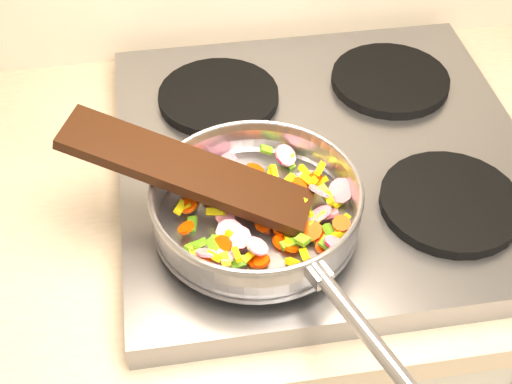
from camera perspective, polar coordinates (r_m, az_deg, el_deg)
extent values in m
cube|color=#939399|center=(1.07, 5.46, 2.61)|extent=(0.60, 0.60, 0.04)
cylinder|color=black|center=(0.93, -0.93, -2.80)|extent=(0.19, 0.19, 0.02)
cylinder|color=black|center=(0.99, 15.27, -0.81)|extent=(0.19, 0.19, 0.02)
cylinder|color=black|center=(1.13, -3.01, 7.64)|extent=(0.19, 0.19, 0.02)
cylinder|color=black|center=(1.19, 10.68, 8.81)|extent=(0.19, 0.19, 0.02)
cylinder|color=#9E9EA5|center=(0.92, 0.00, -2.22)|extent=(0.27, 0.27, 0.01)
torus|color=#9E9EA5|center=(0.90, 0.00, -0.93)|extent=(0.31, 0.31, 0.05)
torus|color=#9E9EA5|center=(0.88, 0.00, 0.18)|extent=(0.27, 0.27, 0.01)
cylinder|color=#9E9EA5|center=(0.77, 8.52, -10.72)|extent=(0.08, 0.18, 0.02)
cube|color=#9E9EA5|center=(0.81, 5.00, -6.54)|extent=(0.03, 0.04, 0.02)
cube|color=#5DAB1B|center=(0.92, 1.34, -0.51)|extent=(0.02, 0.02, 0.02)
cylinder|color=#C7134C|center=(0.97, -2.24, 2.40)|extent=(0.03, 0.03, 0.03)
cube|color=yellow|center=(0.85, -2.47, -5.43)|extent=(0.01, 0.02, 0.01)
cube|color=yellow|center=(0.90, -3.24, -1.59)|extent=(0.03, 0.02, 0.02)
cube|color=#5DAB1B|center=(0.93, 5.53, -0.06)|extent=(0.02, 0.02, 0.02)
cube|color=#5DAB1B|center=(0.89, 5.44, -4.10)|extent=(0.02, 0.02, 0.01)
cube|color=yellow|center=(0.94, -1.03, 0.20)|extent=(0.02, 0.02, 0.01)
cylinder|color=#C7134C|center=(0.97, 4.23, 1.28)|extent=(0.04, 0.04, 0.01)
cylinder|color=#F13B01|center=(0.86, 4.80, -5.79)|extent=(0.03, 0.03, 0.01)
cube|color=yellow|center=(0.96, -2.59, 1.19)|extent=(0.02, 0.03, 0.02)
cylinder|color=#F13B01|center=(0.91, -1.85, -0.64)|extent=(0.03, 0.03, 0.02)
cylinder|color=#C7134C|center=(0.97, 2.38, 2.95)|extent=(0.04, 0.04, 0.02)
cube|color=yellow|center=(0.85, -1.53, -5.02)|extent=(0.01, 0.02, 0.01)
cylinder|color=#C7134C|center=(0.88, -2.14, -3.24)|extent=(0.05, 0.04, 0.02)
cube|color=yellow|center=(0.94, 6.68, -0.76)|extent=(0.02, 0.02, 0.01)
cylinder|color=#C7134C|center=(0.90, -2.47, -1.97)|extent=(0.03, 0.03, 0.02)
cube|color=yellow|center=(0.88, -1.83, -3.20)|extent=(0.02, 0.02, 0.02)
cube|color=#5DAB1B|center=(0.96, -4.13, 1.90)|extent=(0.02, 0.03, 0.02)
cylinder|color=#F13B01|center=(0.94, -0.60, -0.36)|extent=(0.03, 0.03, 0.01)
cube|color=yellow|center=(0.89, 2.55, -3.85)|extent=(0.01, 0.03, 0.02)
cube|color=yellow|center=(0.89, 5.00, -2.20)|extent=(0.03, 0.02, 0.02)
cylinder|color=#C7134C|center=(0.98, -2.54, 1.94)|extent=(0.04, 0.04, 0.02)
cylinder|color=#F13B01|center=(0.94, -1.08, 1.12)|extent=(0.04, 0.04, 0.02)
cube|color=yellow|center=(0.96, 1.40, 1.66)|extent=(0.01, 0.02, 0.02)
cylinder|color=#F13B01|center=(0.93, 3.33, 0.53)|extent=(0.03, 0.03, 0.01)
cube|color=yellow|center=(0.87, -3.73, -4.97)|extent=(0.03, 0.02, 0.01)
cylinder|color=#C7134C|center=(0.95, -1.90, 0.72)|extent=(0.03, 0.03, 0.02)
cube|color=yellow|center=(0.85, -3.44, -5.14)|extent=(0.02, 0.02, 0.02)
cube|color=#5DAB1B|center=(0.90, 4.28, -2.20)|extent=(0.02, 0.02, 0.01)
cube|color=yellow|center=(0.93, -1.69, 0.59)|extent=(0.03, 0.02, 0.01)
cylinder|color=#F13B01|center=(0.93, -0.21, -0.55)|extent=(0.03, 0.03, 0.02)
cube|color=#5DAB1B|center=(0.98, 2.65, 2.42)|extent=(0.02, 0.02, 0.02)
cube|color=#5DAB1B|center=(0.94, -3.58, 0.71)|extent=(0.02, 0.02, 0.01)
cube|color=yellow|center=(0.94, 1.07, 0.22)|extent=(0.02, 0.02, 0.01)
cube|color=#5DAB1B|center=(0.91, -5.17, -2.58)|extent=(0.02, 0.02, 0.02)
cube|color=yellow|center=(0.90, 3.39, -1.65)|extent=(0.01, 0.03, 0.02)
cube|color=#5DAB1B|center=(0.87, -2.33, -3.82)|extent=(0.02, 0.02, 0.01)
cylinder|color=#C7134C|center=(0.91, 3.14, -1.44)|extent=(0.03, 0.03, 0.02)
cube|color=yellow|center=(0.86, 3.95, -5.09)|extent=(0.01, 0.03, 0.02)
cylinder|color=#F13B01|center=(0.89, 4.47, -3.12)|extent=(0.03, 0.04, 0.02)
cube|color=yellow|center=(0.84, 0.10, -7.07)|extent=(0.02, 0.01, 0.01)
cylinder|color=#F13B01|center=(0.93, 3.34, -0.05)|extent=(0.03, 0.03, 0.02)
cube|color=#5DAB1B|center=(0.92, 0.79, -0.66)|extent=(0.02, 0.02, 0.01)
cube|color=yellow|center=(0.97, 4.01, 1.57)|extent=(0.02, 0.03, 0.01)
cylinder|color=#C7134C|center=(0.86, -3.80, -4.86)|extent=(0.04, 0.03, 0.02)
cube|color=#5DAB1B|center=(0.93, -0.46, 0.55)|extent=(0.02, 0.02, 0.02)
cube|color=#5DAB1B|center=(0.98, 0.82, 3.41)|extent=(0.02, 0.01, 0.02)
cylinder|color=#C7134C|center=(0.93, -1.25, -0.69)|extent=(0.05, 0.05, 0.02)
cylinder|color=#F13B01|center=(0.94, -5.59, 0.64)|extent=(0.03, 0.03, 0.03)
cylinder|color=#F13B01|center=(0.91, 0.62, -2.60)|extent=(0.03, 0.03, 0.02)
cylinder|color=#C7134C|center=(0.93, 6.82, 0.13)|extent=(0.03, 0.04, 0.03)
cube|color=yellow|center=(0.96, 5.16, 0.80)|extent=(0.02, 0.01, 0.02)
cylinder|color=#F13B01|center=(0.91, -5.46, -1.01)|extent=(0.03, 0.03, 0.02)
cube|color=yellow|center=(0.95, 4.67, 0.90)|extent=(0.02, 0.02, 0.02)
cylinder|color=#F13B01|center=(0.96, 4.67, 1.14)|extent=(0.02, 0.03, 0.02)
cube|color=#5DAB1B|center=(0.87, 5.75, -4.18)|extent=(0.03, 0.02, 0.02)
cylinder|color=#C7134C|center=(0.99, -2.43, 2.76)|extent=(0.03, 0.03, 0.03)
cylinder|color=#F13B01|center=(0.89, 6.85, -2.54)|extent=(0.03, 0.03, 0.01)
cube|color=yellow|center=(0.90, 7.09, -2.24)|extent=(0.02, 0.02, 0.02)
cylinder|color=#F13B01|center=(0.91, 4.20, -2.20)|extent=(0.04, 0.04, 0.01)
cube|color=#5DAB1B|center=(0.87, -3.43, -4.32)|extent=(0.02, 0.02, 0.01)
cylinder|color=#F13B01|center=(0.88, 5.35, -4.40)|extent=(0.02, 0.02, 0.01)
cube|color=yellow|center=(0.97, 1.08, 1.19)|extent=(0.02, 0.03, 0.02)
cylinder|color=#F13B01|center=(0.90, 2.22, -2.88)|extent=(0.03, 0.03, 0.01)
cylinder|color=#F13B01|center=(0.95, -4.12, 0.83)|extent=(0.03, 0.03, 0.02)
cube|color=yellow|center=(0.95, 5.14, 1.88)|extent=(0.02, 0.03, 0.01)
cylinder|color=#F13B01|center=(0.88, 2.80, -4.46)|extent=(0.02, 0.02, 0.02)
cylinder|color=#C7134C|center=(0.87, 6.28, -4.09)|extent=(0.04, 0.04, 0.02)
cylinder|color=#F13B01|center=(0.87, 0.14, -5.51)|extent=(0.04, 0.04, 0.01)
cylinder|color=#F13B01|center=(0.97, -3.79, 2.00)|extent=(0.03, 0.03, 0.01)
cube|color=yellow|center=(0.86, 2.96, -5.66)|extent=(0.02, 0.02, 0.02)
cube|color=#5DAB1B|center=(0.87, -1.73, -5.30)|extent=(0.02, 0.02, 0.01)
cube|color=#5DAB1B|center=(0.89, 5.85, -3.13)|extent=(0.02, 0.02, 0.02)
cylinder|color=#C7134C|center=(0.85, -2.42, -5.06)|extent=(0.03, 0.03, 0.01)
cylinder|color=#F13B01|center=(0.88, -5.62, -2.87)|extent=(0.02, 0.02, 0.02)
cube|color=yellow|center=(0.89, 6.73, -3.28)|extent=(0.03, 0.02, 0.01)
cube|color=yellow|center=(0.94, 2.66, 0.96)|extent=(0.02, 0.03, 0.02)
cylinder|color=#F13B01|center=(0.89, 5.63, -3.71)|extent=(0.04, 0.04, 0.02)
cube|color=#5DAB1B|center=(0.86, -1.47, -5.64)|extent=(0.02, 0.02, 0.01)
cube|color=yellow|center=(0.90, 4.43, -1.89)|extent=(0.02, 0.02, 0.01)
cylinder|color=#C7134C|center=(0.92, 0.21, -1.28)|extent=(0.04, 0.04, 0.02)
cube|color=yellow|center=(0.84, -1.15, -7.29)|extent=(0.02, 0.02, 0.01)
cube|color=#5DAB1B|center=(0.88, 2.64, -4.18)|extent=(0.02, 0.02, 0.01)
cube|color=yellow|center=(0.89, 5.74, -3.56)|extent=(0.02, 0.03, 0.01)
cylinder|color=#F13B01|center=(0.89, 2.01, -4.07)|extent=(0.03, 0.03, 0.02)
cylinder|color=#F13B01|center=(0.86, 0.47, -5.54)|extent=(0.03, 0.03, 0.01)
cube|color=#5DAB1B|center=(0.88, -2.93, -3.77)|extent=(0.02, 0.01, 0.01)
cube|color=yellow|center=(0.95, -2.52, 1.40)|extent=(0.02, 0.03, 0.02)
cube|color=yellow|center=(0.94, 4.07, 1.08)|extent=(0.02, 0.02, 0.01)
cube|color=yellow|center=(0.90, 3.56, -1.09)|extent=(0.02, 0.02, 0.01)
cylinder|color=#C7134C|center=(0.92, 5.68, -1.79)|extent=(0.04, 0.03, 0.03)
cylinder|color=#C7134C|center=(0.95, -1.47, 1.00)|extent=(0.04, 0.04, 0.02)
cylinder|color=#F13B01|center=(0.89, 5.03, -3.46)|extent=(0.02, 0.02, 0.02)
cylinder|color=#C7134C|center=(0.87, -1.37, -3.67)|extent=(0.03, 0.03, 0.02)
cube|color=yellow|center=(0.87, -5.03, -4.92)|extent=(0.01, 0.02, 0.01)
cube|color=#5DAB1B|center=(0.89, 3.75, -3.66)|extent=(0.01, 0.02, 0.01)
cube|color=#5DAB1B|center=(0.87, 3.73, -3.85)|extent=(0.02, 0.02, 0.01)
cylinder|color=#C7134C|center=(0.87, -2.64, -5.51)|extent=(0.03, 0.03, 0.02)
cylinder|color=#F13B01|center=(0.93, -0.43, -0.06)|extent=(0.03, 0.03, 0.02)
cylinder|color=#F13B01|center=(0.95, -4.06, 1.27)|extent=(0.03, 0.03, 0.02)
cube|color=#5DAB1B|center=(0.92, 1.74, -2.00)|extent=(0.02, 0.02, 0.02)
cylinder|color=#F13B01|center=(0.94, -3.66, -0.03)|extent=(0.03, 0.03, 0.02)
cylinder|color=#F13B01|center=(0.86, -4.25, -5.53)|extent=(0.03, 0.03, 0.02)
cylinder|color=#F13B01|center=(0.91, 3.36, -1.45)|extent=(0.03, 0.03, 0.02)
cylinder|color=#C7134C|center=(0.90, 5.08, -1.76)|extent=(0.04, 0.03, 0.03)
cube|color=yellow|center=(0.98, 2.41, 2.97)|extent=(0.02, 0.02, 0.01)
cylinder|color=#C7134C|center=(0.92, 5.23, 0.05)|extent=(0.04, 0.05, 0.03)
cube|color=#5DAB1B|center=(0.92, 4.19, -1.47)|extent=(0.01, 0.02, 0.01)
cube|color=#5DAB1B|center=(0.93, 1.10, -0.17)|extent=(0.02, 0.02, 0.01)
cube|color=yellow|center=(0.92, 5.88, -0.49)|extent=(0.01, 0.02, 0.01)
cube|color=#5DAB1B|center=(0.94, -5.15, -0.20)|extent=(0.02, 0.02, 0.01)
cube|color=#5DAB1B|center=(0.88, -5.01, -4.44)|extent=(0.03, 0.03, 0.02)
cube|color=#5DAB1B|center=(0.87, -4.51, -4.13)|extent=(0.02, 0.01, 0.02)
cube|color=yellow|center=(0.90, 1.07, -1.09)|extent=(0.02, 0.03, 0.02)
cube|color=yellow|center=(0.86, -0.48, -5.09)|extent=(0.03, 0.02, 0.01)
cylinder|color=#F13B01|center=(0.87, -3.72, -4.90)|extent=(0.02, 0.02, 0.01)
cylinder|color=#C7134C|center=(0.96, -4.59, 2.03)|extent=(0.04, 0.04, 0.03)
cylinder|color=#C7134C|center=(0.86, 0.09, -4.36)|extent=(0.03, 0.04, 0.02)
cube|color=yellow|center=(0.91, -6.10, -1.22)|extent=(0.02, 0.02, 0.01)
cylinder|color=#F13B01|center=(0.96, -0.10, 1.73)|extent=(0.03, 0.03, 0.02)
cube|color=#5DAB1B|center=(0.93, 2.74, -0.90)|extent=(0.01, 0.02, 0.01)
cylinder|color=#F13B01|center=(0.86, -2.80, -4.39)|extent=(0.03, 0.04, 0.03)
cylinder|color=#F13B01|center=(0.90, 1.96, -3.08)|extent=(0.03, 0.03, 0.02)
cube|color=yellow|center=(0.91, -5.47, -1.01)|extent=(0.01, 0.02, 0.01)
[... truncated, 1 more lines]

